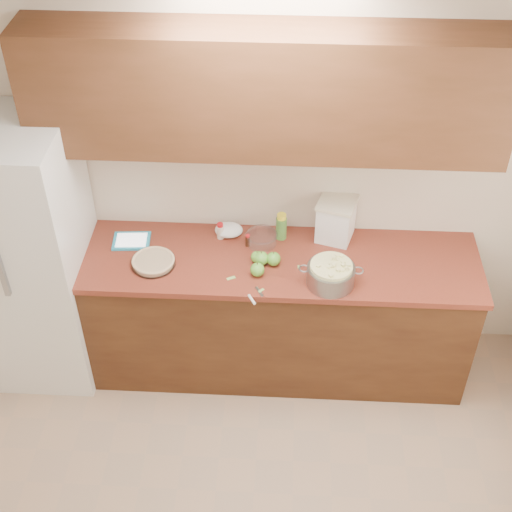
# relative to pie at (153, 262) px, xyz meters

# --- Properties ---
(room_shell) EXTENTS (3.60, 3.60, 3.60)m
(room_shell) POSITION_rel_pie_xyz_m (0.65, -1.38, 0.36)
(room_shell) COLOR #A18368
(room_shell) RESTS_ON ground
(counter_run) EXTENTS (2.64, 0.68, 0.92)m
(counter_run) POSITION_rel_pie_xyz_m (0.65, 0.09, -0.48)
(counter_run) COLOR #4E2C16
(counter_run) RESTS_ON ground
(upper_cabinets) EXTENTS (2.60, 0.34, 0.70)m
(upper_cabinets) POSITION_rel_pie_xyz_m (0.65, 0.25, 1.01)
(upper_cabinets) COLOR #582F1B
(upper_cabinets) RESTS_ON room_shell
(fridge) EXTENTS (0.70, 0.70, 1.80)m
(fridge) POSITION_rel_pie_xyz_m (-0.79, 0.06, -0.04)
(fridge) COLOR silver
(fridge) RESTS_ON ground
(pie) EXTENTS (0.27, 0.27, 0.04)m
(pie) POSITION_rel_pie_xyz_m (0.00, 0.00, 0.00)
(pie) COLOR silver
(pie) RESTS_ON counter_run
(colander) EXTENTS (0.38, 0.28, 0.14)m
(colander) POSITION_rel_pie_xyz_m (1.05, -0.11, 0.05)
(colander) COLOR gray
(colander) RESTS_ON counter_run
(flour_canister) EXTENTS (0.28, 0.28, 0.28)m
(flour_canister) POSITION_rel_pie_xyz_m (1.09, 0.33, 0.12)
(flour_canister) COLOR white
(flour_canister) RESTS_ON counter_run
(tablet) EXTENTS (0.24, 0.19, 0.02)m
(tablet) POSITION_rel_pie_xyz_m (-0.17, 0.21, -0.01)
(tablet) COLOR #29A0C6
(tablet) RESTS_ON counter_run
(paring_knife) EXTENTS (0.09, 0.16, 0.02)m
(paring_knife) POSITION_rel_pie_xyz_m (0.61, -0.27, -0.02)
(paring_knife) COLOR gray
(paring_knife) RESTS_ON counter_run
(lemon_bottle) EXTENTS (0.07, 0.07, 0.18)m
(lemon_bottle) POSITION_rel_pie_xyz_m (0.76, 0.30, 0.06)
(lemon_bottle) COLOR #4C8C38
(lemon_bottle) RESTS_ON counter_run
(cinnamon_shaker) EXTENTS (0.05, 0.05, 0.11)m
(cinnamon_shaker) POSITION_rel_pie_xyz_m (0.38, 0.28, 0.03)
(cinnamon_shaker) COLOR beige
(cinnamon_shaker) RESTS_ON counter_run
(vanilla_bottle) EXTENTS (0.03, 0.03, 0.08)m
(vanilla_bottle) POSITION_rel_pie_xyz_m (0.55, 0.21, 0.02)
(vanilla_bottle) COLOR black
(vanilla_bottle) RESTS_ON counter_run
(mixing_bowl) EXTENTS (0.20, 0.20, 0.07)m
(mixing_bowl) POSITION_rel_pie_xyz_m (0.64, 0.24, 0.02)
(mixing_bowl) COLOR silver
(mixing_bowl) RESTS_ON counter_run
(paper_towel) EXTENTS (0.20, 0.17, 0.07)m
(paper_towel) POSITION_rel_pie_xyz_m (0.43, 0.31, 0.01)
(paper_towel) COLOR white
(paper_towel) RESTS_ON counter_run
(apple_left) EXTENTS (0.08, 0.08, 0.09)m
(apple_left) POSITION_rel_pie_xyz_m (0.62, 0.06, 0.02)
(apple_left) COLOR #5EAD34
(apple_left) RESTS_ON counter_run
(apple_center) EXTENTS (0.09, 0.09, 0.10)m
(apple_center) POSITION_rel_pie_xyz_m (0.65, 0.04, 0.02)
(apple_center) COLOR #5EAD34
(apple_center) RESTS_ON counter_run
(apple_front) EXTENTS (0.08, 0.08, 0.10)m
(apple_front) POSITION_rel_pie_xyz_m (0.63, -0.06, 0.02)
(apple_front) COLOR #5EAD34
(apple_front) RESTS_ON counter_run
(apple_extra) EXTENTS (0.09, 0.09, 0.10)m
(apple_extra) POSITION_rel_pie_xyz_m (0.72, 0.04, 0.02)
(apple_extra) COLOR #5EAD34
(apple_extra) RESTS_ON counter_run
(peel_a) EXTENTS (0.06, 0.04, 0.00)m
(peel_a) POSITION_rel_pie_xyz_m (0.47, -0.10, -0.02)
(peel_a) COLOR #92BE5C
(peel_a) RESTS_ON counter_run
(peel_b) EXTENTS (0.01, 0.03, 0.00)m
(peel_b) POSITION_rel_pie_xyz_m (0.87, 0.02, -0.02)
(peel_b) COLOR #92BE5C
(peel_b) RESTS_ON counter_run
(peel_c) EXTENTS (0.04, 0.04, 0.00)m
(peel_c) POSITION_rel_pie_xyz_m (0.66, -0.19, -0.02)
(peel_c) COLOR #92BE5C
(peel_c) RESTS_ON counter_run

